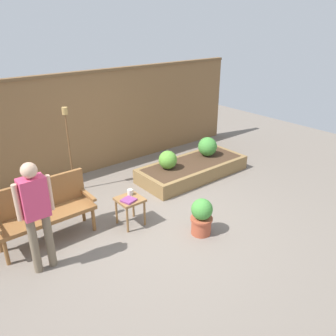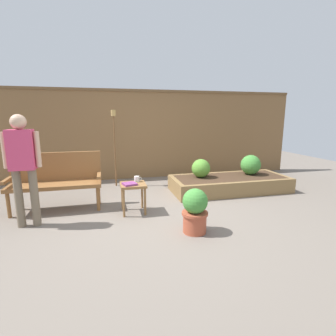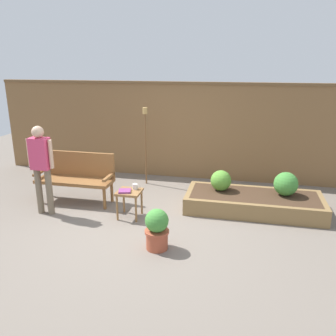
{
  "view_description": "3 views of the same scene",
  "coord_description": "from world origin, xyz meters",
  "px_view_note": "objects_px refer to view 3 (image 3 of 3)",
  "views": [
    {
      "loc": [
        -2.83,
        -3.87,
        3.14
      ],
      "look_at": [
        0.58,
        0.34,
        0.73
      ],
      "focal_mm": 36.38,
      "sensor_mm": 36.0,
      "label": 1
    },
    {
      "loc": [
        -0.7,
        -3.73,
        1.53
      ],
      "look_at": [
        0.48,
        1.04,
        0.53
      ],
      "focal_mm": 27.34,
      "sensor_mm": 36.0,
      "label": 2
    },
    {
      "loc": [
        1.53,
        -4.97,
        2.56
      ],
      "look_at": [
        0.31,
        0.5,
        0.84
      ],
      "focal_mm": 36.98,
      "sensor_mm": 36.0,
      "label": 3
    }
  ],
  "objects_px": {
    "cup_on_table": "(135,187)",
    "side_table": "(129,195)",
    "book_on_table": "(125,191)",
    "person_by_bench": "(41,163)",
    "garden_bench": "(76,173)",
    "tiki_torch": "(145,132)",
    "shrub_far_corner": "(286,184)",
    "potted_boxwood": "(157,229)",
    "shrub_near_bench": "(221,180)"
  },
  "relations": [
    {
      "from": "side_table",
      "to": "cup_on_table",
      "type": "height_order",
      "value": "cup_on_table"
    },
    {
      "from": "book_on_table",
      "to": "potted_boxwood",
      "type": "bearing_deg",
      "value": -63.77
    },
    {
      "from": "book_on_table",
      "to": "person_by_bench",
      "type": "xyz_separation_m",
      "value": [
        -1.44,
        -0.11,
        0.44
      ]
    },
    {
      "from": "potted_boxwood",
      "to": "shrub_near_bench",
      "type": "xyz_separation_m",
      "value": [
        0.76,
        1.77,
        0.18
      ]
    },
    {
      "from": "side_table",
      "to": "shrub_far_corner",
      "type": "bearing_deg",
      "value": 18.05
    },
    {
      "from": "book_on_table",
      "to": "tiki_torch",
      "type": "distance_m",
      "value": 1.9
    },
    {
      "from": "tiki_torch",
      "to": "book_on_table",
      "type": "bearing_deg",
      "value": -85.42
    },
    {
      "from": "book_on_table",
      "to": "person_by_bench",
      "type": "distance_m",
      "value": 1.51
    },
    {
      "from": "person_by_bench",
      "to": "cup_on_table",
      "type": "bearing_deg",
      "value": 9.9
    },
    {
      "from": "cup_on_table",
      "to": "potted_boxwood",
      "type": "distance_m",
      "value": 1.22
    },
    {
      "from": "garden_bench",
      "to": "cup_on_table",
      "type": "relative_size",
      "value": 11.58
    },
    {
      "from": "book_on_table",
      "to": "shrub_far_corner",
      "type": "bearing_deg",
      "value": 3.04
    },
    {
      "from": "garden_bench",
      "to": "book_on_table",
      "type": "xyz_separation_m",
      "value": [
        1.16,
        -0.56,
        -0.05
      ]
    },
    {
      "from": "garden_bench",
      "to": "cup_on_table",
      "type": "bearing_deg",
      "value": -17.1
    },
    {
      "from": "cup_on_table",
      "to": "book_on_table",
      "type": "height_order",
      "value": "cup_on_table"
    },
    {
      "from": "garden_bench",
      "to": "person_by_bench",
      "type": "relative_size",
      "value": 0.92
    },
    {
      "from": "garden_bench",
      "to": "book_on_table",
      "type": "distance_m",
      "value": 1.29
    },
    {
      "from": "potted_boxwood",
      "to": "side_table",
      "type": "bearing_deg",
      "value": 127.96
    },
    {
      "from": "cup_on_table",
      "to": "tiki_torch",
      "type": "height_order",
      "value": "tiki_torch"
    },
    {
      "from": "shrub_far_corner",
      "to": "person_by_bench",
      "type": "height_order",
      "value": "person_by_bench"
    },
    {
      "from": "garden_bench",
      "to": "shrub_far_corner",
      "type": "bearing_deg",
      "value": 5.26
    },
    {
      "from": "side_table",
      "to": "person_by_bench",
      "type": "height_order",
      "value": "person_by_bench"
    },
    {
      "from": "potted_boxwood",
      "to": "cup_on_table",
      "type": "bearing_deg",
      "value": 122.11
    },
    {
      "from": "side_table",
      "to": "shrub_near_bench",
      "type": "xyz_separation_m",
      "value": [
        1.48,
        0.85,
        0.09
      ]
    },
    {
      "from": "cup_on_table",
      "to": "side_table",
      "type": "bearing_deg",
      "value": -127.14
    },
    {
      "from": "book_on_table",
      "to": "shrub_near_bench",
      "type": "distance_m",
      "value": 1.78
    },
    {
      "from": "tiki_torch",
      "to": "person_by_bench",
      "type": "xyz_separation_m",
      "value": [
        -1.29,
        -1.89,
        -0.21
      ]
    },
    {
      "from": "cup_on_table",
      "to": "tiki_torch",
      "type": "relative_size",
      "value": 0.07
    },
    {
      "from": "cup_on_table",
      "to": "shrub_far_corner",
      "type": "distance_m",
      "value": 2.64
    },
    {
      "from": "potted_boxwood",
      "to": "shrub_far_corner",
      "type": "distance_m",
      "value": 2.6
    },
    {
      "from": "garden_bench",
      "to": "person_by_bench",
      "type": "height_order",
      "value": "person_by_bench"
    },
    {
      "from": "garden_bench",
      "to": "person_by_bench",
      "type": "xyz_separation_m",
      "value": [
        -0.28,
        -0.67,
        0.39
      ]
    },
    {
      "from": "book_on_table",
      "to": "person_by_bench",
      "type": "relative_size",
      "value": 0.13
    },
    {
      "from": "book_on_table",
      "to": "shrub_near_bench",
      "type": "bearing_deg",
      "value": 14.89
    },
    {
      "from": "shrub_near_bench",
      "to": "person_by_bench",
      "type": "distance_m",
      "value": 3.17
    },
    {
      "from": "garden_bench",
      "to": "potted_boxwood",
      "type": "bearing_deg",
      "value": -36.27
    },
    {
      "from": "tiki_torch",
      "to": "person_by_bench",
      "type": "distance_m",
      "value": 2.3
    },
    {
      "from": "potted_boxwood",
      "to": "person_by_bench",
      "type": "relative_size",
      "value": 0.39
    },
    {
      "from": "garden_bench",
      "to": "side_table",
      "type": "bearing_deg",
      "value": -22.31
    },
    {
      "from": "person_by_bench",
      "to": "potted_boxwood",
      "type": "bearing_deg",
      "value": -18.63
    },
    {
      "from": "shrub_far_corner",
      "to": "tiki_torch",
      "type": "distance_m",
      "value": 3.01
    },
    {
      "from": "shrub_near_bench",
      "to": "shrub_far_corner",
      "type": "xyz_separation_m",
      "value": [
        1.13,
        0.0,
        0.02
      ]
    },
    {
      "from": "cup_on_table",
      "to": "person_by_bench",
      "type": "xyz_separation_m",
      "value": [
        -1.57,
        -0.27,
        0.41
      ]
    },
    {
      "from": "garden_bench",
      "to": "shrub_near_bench",
      "type": "distance_m",
      "value": 2.71
    },
    {
      "from": "cup_on_table",
      "to": "potted_boxwood",
      "type": "relative_size",
      "value": 0.21
    },
    {
      "from": "garden_bench",
      "to": "person_by_bench",
      "type": "bearing_deg",
      "value": -112.68
    },
    {
      "from": "garden_bench",
      "to": "side_table",
      "type": "xyz_separation_m",
      "value": [
        1.21,
        -0.5,
        -0.15
      ]
    },
    {
      "from": "cup_on_table",
      "to": "potted_boxwood",
      "type": "xyz_separation_m",
      "value": [
        0.64,
        -1.02,
        -0.22
      ]
    },
    {
      "from": "cup_on_table",
      "to": "potted_boxwood",
      "type": "bearing_deg",
      "value": -57.89
    },
    {
      "from": "garden_bench",
      "to": "shrub_near_bench",
      "type": "height_order",
      "value": "garden_bench"
    }
  ]
}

